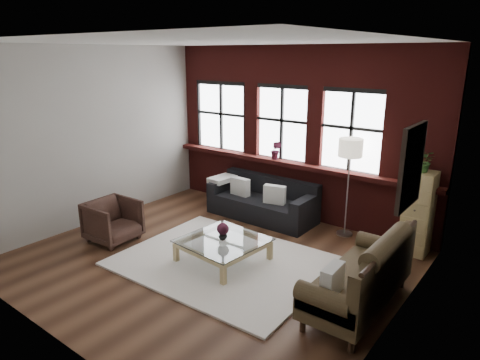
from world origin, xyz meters
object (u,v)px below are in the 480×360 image
Objects in this scene: vase at (223,235)px; dark_sofa at (262,199)px; vintage_settee at (359,270)px; drawer_chest at (418,213)px; floor_lamp at (348,184)px; coffee_table at (223,251)px; armchair at (113,221)px.

dark_sofa is at bearing 107.19° from vase.
dark_sofa is 1.08× the size of vintage_settee.
drawer_chest is 1.20m from floor_lamp.
vintage_settee reaches higher than vase.
drawer_chest reaches higher than vintage_settee.
vase reaches higher than coffee_table.
coffee_table is 3.08m from drawer_chest.
dark_sofa is 2.80m from drawer_chest.
floor_lamp is at bearing 63.64° from coffee_table.
armchair is 4.93m from drawer_chest.
drawer_chest reaches higher than dark_sofa.
drawer_chest is (2.78, 0.24, 0.29)m from dark_sofa.
drawer_chest reaches higher than coffee_table.
vase is at bearing -177.75° from vintage_settee.
vase is at bearing -136.37° from drawer_chest.
armchair is at bearing -138.92° from floor_lamp.
floor_lamp is (2.99, 2.61, 0.58)m from armchair.
vintage_settee is at bearing -61.99° from floor_lamp.
vase is at bearing -116.36° from floor_lamp.
floor_lamp reaches higher than armchair.
drawer_chest is (2.20, 2.10, 0.23)m from vase.
drawer_chest is at bearing 86.99° from vintage_settee.
coffee_table is 2.44m from floor_lamp.
vintage_settee is at bearing -33.59° from dark_sofa.
armchair is 2.03m from vase.
vase is at bearing -72.81° from dark_sofa.
vintage_settee is 2.30m from floor_lamp.
drawer_chest is at bearing 43.63° from coffee_table.
vintage_settee is at bearing 2.25° from coffee_table.
dark_sofa is 2.70× the size of armchair.
floor_lamp reaches higher than dark_sofa.
armchair reaches higher than vase.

